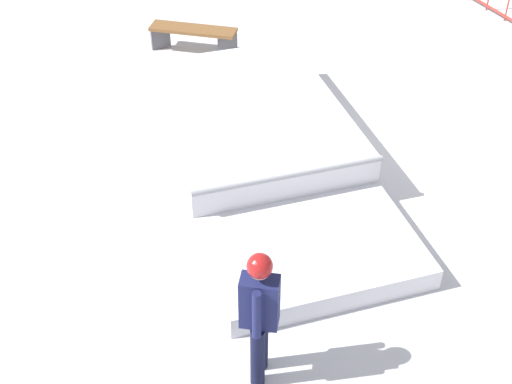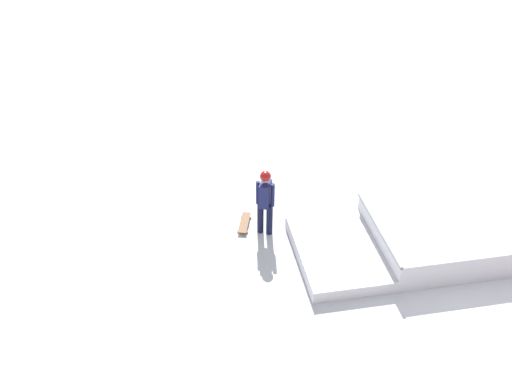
{
  "view_description": "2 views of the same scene",
  "coord_description": "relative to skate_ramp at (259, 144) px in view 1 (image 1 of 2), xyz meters",
  "views": [
    {
      "loc": [
        7.77,
        -3.81,
        6.19
      ],
      "look_at": [
        1.67,
        -1.25,
        0.9
      ],
      "focal_mm": 49.43,
      "sensor_mm": 36.0,
      "label": 1
    },
    {
      "loc": [
        6.36,
        7.52,
        8.19
      ],
      "look_at": [
        3.63,
        -2.27,
        1.0
      ],
      "focal_mm": 37.76,
      "sensor_mm": 36.0,
      "label": 2
    }
  ],
  "objects": [
    {
      "name": "ground_plane",
      "position": [
        0.03,
        0.49,
        -0.32
      ],
      "size": [
        60.0,
        60.0,
        0.0
      ],
      "primitive_type": "plane",
      "color": "silver"
    },
    {
      "name": "skate_ramp",
      "position": [
        0.0,
        0.0,
        0.0
      ],
      "size": [
        5.63,
        3.12,
        0.74
      ],
      "rotation": [
        0.0,
        0.0,
        -0.1
      ],
      "color": "silver",
      "rests_on": "ground"
    },
    {
      "name": "skater",
      "position": [
        3.53,
        -1.49,
        0.69
      ],
      "size": [
        0.39,
        0.44,
        1.73
      ],
      "rotation": [
        0.0,
        0.0,
        1.01
      ],
      "color": "black",
      "rests_on": "ground"
    },
    {
      "name": "park_bench",
      "position": [
        -3.7,
        0.25,
        0.04
      ],
      "size": [
        1.26,
        1.53,
        0.48
      ],
      "rotation": [
        0.0,
        0.0,
        4.09
      ],
      "color": "brown",
      "rests_on": "ground"
    }
  ]
}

